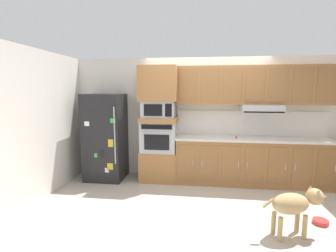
# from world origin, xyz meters

# --- Properties ---
(ground_plane) EXTENTS (9.60, 9.60, 0.00)m
(ground_plane) POSITION_xyz_m (0.00, 0.00, 0.00)
(ground_plane) COLOR #B2A899
(back_kitchen_wall) EXTENTS (6.20, 0.12, 2.50)m
(back_kitchen_wall) POSITION_xyz_m (0.00, 1.11, 1.25)
(back_kitchen_wall) COLOR silver
(back_kitchen_wall) RESTS_ON ground
(side_panel_left) EXTENTS (0.12, 7.10, 2.50)m
(side_panel_left) POSITION_xyz_m (-2.80, 0.00, 1.25)
(side_panel_left) COLOR silver
(side_panel_left) RESTS_ON ground
(refrigerator) EXTENTS (0.76, 0.73, 1.76)m
(refrigerator) POSITION_xyz_m (-2.05, 0.68, 0.88)
(refrigerator) COLOR black
(refrigerator) RESTS_ON ground
(oven_base_cabinet) EXTENTS (0.74, 0.62, 0.60)m
(oven_base_cabinet) POSITION_xyz_m (-0.94, 0.75, 0.30)
(oven_base_cabinet) COLOR #996638
(oven_base_cabinet) RESTS_ON ground
(built_in_oven) EXTENTS (0.70, 0.62, 0.60)m
(built_in_oven) POSITION_xyz_m (-0.94, 0.75, 0.90)
(built_in_oven) COLOR #A8AAAF
(built_in_oven) RESTS_ON oven_base_cabinet
(appliance_mid_shelf) EXTENTS (0.74, 0.62, 0.10)m
(appliance_mid_shelf) POSITION_xyz_m (-0.94, 0.75, 1.25)
(appliance_mid_shelf) COLOR #996638
(appliance_mid_shelf) RESTS_ON built_in_oven
(microwave) EXTENTS (0.64, 0.54, 0.32)m
(microwave) POSITION_xyz_m (-0.94, 0.75, 1.46)
(microwave) COLOR #A8AAAF
(microwave) RESTS_ON appliance_mid_shelf
(appliance_upper_cabinet) EXTENTS (0.74, 0.62, 0.68)m
(appliance_upper_cabinet) POSITION_xyz_m (-0.94, 0.75, 1.96)
(appliance_upper_cabinet) COLOR #996638
(appliance_upper_cabinet) RESTS_ON microwave
(lower_cabinet_run) EXTENTS (2.93, 0.63, 0.88)m
(lower_cabinet_run) POSITION_xyz_m (0.90, 0.75, 0.44)
(lower_cabinet_run) COLOR #996638
(lower_cabinet_run) RESTS_ON ground
(countertop_slab) EXTENTS (2.97, 0.64, 0.04)m
(countertop_slab) POSITION_xyz_m (0.90, 0.75, 0.90)
(countertop_slab) COLOR beige
(countertop_slab) RESTS_ON lower_cabinet_run
(backsplash_panel) EXTENTS (2.97, 0.02, 0.50)m
(backsplash_panel) POSITION_xyz_m (0.90, 1.04, 1.17)
(backsplash_panel) COLOR silver
(backsplash_panel) RESTS_ON countertop_slab
(upper_cabinet_with_hood) EXTENTS (2.93, 0.48, 0.88)m
(upper_cabinet_with_hood) POSITION_xyz_m (0.91, 0.87, 1.90)
(upper_cabinet_with_hood) COLOR #996638
(upper_cabinet_with_hood) RESTS_ON backsplash_panel
(screwdriver) EXTENTS (0.13, 0.12, 0.03)m
(screwdriver) POSITION_xyz_m (0.59, 0.69, 0.93)
(screwdriver) COLOR red
(screwdriver) RESTS_ON countertop_slab
(dog) EXTENTS (0.85, 0.38, 0.63)m
(dog) POSITION_xyz_m (1.08, -1.05, 0.43)
(dog) COLOR tan
(dog) RESTS_ON ground
(dog_food_bowl) EXTENTS (0.20, 0.20, 0.06)m
(dog_food_bowl) POSITION_xyz_m (1.56, -0.70, 0.03)
(dog_food_bowl) COLOR red
(dog_food_bowl) RESTS_ON ground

